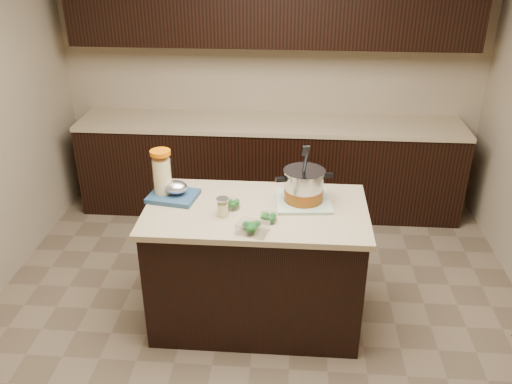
{
  "coord_description": "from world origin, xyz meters",
  "views": [
    {
      "loc": [
        0.24,
        -3.1,
        2.59
      ],
      "look_at": [
        0.0,
        0.0,
        1.02
      ],
      "focal_mm": 38.0,
      "sensor_mm": 36.0,
      "label": 1
    }
  ],
  "objects": [
    {
      "name": "mason_jar",
      "position": [
        -0.2,
        -0.11,
        0.96
      ],
      "size": [
        0.1,
        0.1,
        0.13
      ],
      "rotation": [
        0.0,
        0.0,
        -0.25
      ],
      "color": "#E0D089",
      "rests_on": "island"
    },
    {
      "name": "island",
      "position": [
        0.0,
        0.0,
        0.45
      ],
      "size": [
        1.46,
        0.81,
        0.9
      ],
      "color": "black",
      "rests_on": "ground"
    },
    {
      "name": "ground_plane",
      "position": [
        0.0,
        0.0,
        0.0
      ],
      "size": [
        4.0,
        4.0,
        0.0
      ],
      "primitive_type": "plane",
      "color": "brown",
      "rests_on": "ground"
    },
    {
      "name": "back_cabinets",
      "position": [
        0.0,
        1.74,
        0.94
      ],
      "size": [
        3.6,
        0.63,
        2.33
      ],
      "color": "black",
      "rests_on": "ground"
    },
    {
      "name": "stock_pot",
      "position": [
        0.31,
        0.11,
        1.01
      ],
      "size": [
        0.38,
        0.34,
        0.39
      ],
      "rotation": [
        0.0,
        0.0,
        0.28
      ],
      "color": "#B7B7BC",
      "rests_on": "dish_towel"
    },
    {
      "name": "dish_towel",
      "position": [
        0.31,
        0.11,
        0.91
      ],
      "size": [
        0.39,
        0.39,
        0.02
      ],
      "primitive_type": "cube",
      "rotation": [
        0.0,
        0.0,
        0.09
      ],
      "color": "#5D8358",
      "rests_on": "island"
    },
    {
      "name": "blue_tray",
      "position": [
        -0.56,
        0.1,
        0.94
      ],
      "size": [
        0.35,
        0.3,
        0.12
      ],
      "rotation": [
        0.0,
        0.0,
        -0.17
      ],
      "color": "navy",
      "rests_on": "island"
    },
    {
      "name": "broccoli_tub_rect",
      "position": [
        0.0,
        -0.31,
        0.93
      ],
      "size": [
        0.21,
        0.17,
        0.06
      ],
      "rotation": [
        0.0,
        0.0,
        -0.27
      ],
      "color": "silver",
      "rests_on": "island"
    },
    {
      "name": "lemonade_pitcher",
      "position": [
        -0.64,
        0.12,
        1.05
      ],
      "size": [
        0.16,
        0.16,
        0.33
      ],
      "rotation": [
        0.0,
        0.0,
        0.18
      ],
      "color": "#E0D089",
      "rests_on": "island"
    },
    {
      "name": "broccoli_tub_right",
      "position": [
        0.09,
        -0.16,
        0.92
      ],
      "size": [
        0.14,
        0.14,
        0.05
      ],
      "rotation": [
        0.0,
        0.0,
        0.32
      ],
      "color": "silver",
      "rests_on": "island"
    },
    {
      "name": "broccoli_tub_left",
      "position": [
        -0.16,
        -0.0,
        0.92
      ],
      "size": [
        0.13,
        0.13,
        0.05
      ],
      "rotation": [
        0.0,
        0.0,
        0.17
      ],
      "color": "silver",
      "rests_on": "island"
    },
    {
      "name": "room_shell",
      "position": [
        0.0,
        0.0,
        1.71
      ],
      "size": [
        4.04,
        4.04,
        2.72
      ],
      "color": "tan",
      "rests_on": "ground"
    }
  ]
}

